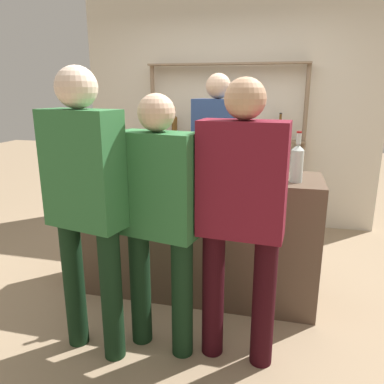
% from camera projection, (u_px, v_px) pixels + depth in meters
% --- Properties ---
extents(ground_plane, '(16.00, 16.00, 0.00)m').
position_uv_depth(ground_plane, '(192.00, 289.00, 3.20)').
color(ground_plane, '#9E8466').
extents(bar_counter, '(1.98, 0.57, 1.02)m').
position_uv_depth(bar_counter, '(192.00, 234.00, 3.06)').
color(bar_counter, brown).
rests_on(bar_counter, ground_plane).
extents(back_wall, '(3.58, 0.12, 2.80)m').
position_uv_depth(back_wall, '(228.00, 110.00, 4.59)').
color(back_wall, beige).
rests_on(back_wall, ground_plane).
extents(back_shelf, '(1.87, 0.18, 1.94)m').
position_uv_depth(back_shelf, '(225.00, 123.00, 4.46)').
color(back_shelf, '#897056').
rests_on(back_shelf, ground_plane).
extents(counter_bottle_0, '(0.07, 0.07, 0.30)m').
position_uv_depth(counter_bottle_0, '(225.00, 157.00, 2.97)').
color(counter_bottle_0, brown).
rests_on(counter_bottle_0, bar_counter).
extents(counter_bottle_1, '(0.08, 0.08, 0.33)m').
position_uv_depth(counter_bottle_1, '(170.00, 161.00, 2.75)').
color(counter_bottle_1, black).
rests_on(counter_bottle_1, bar_counter).
extents(counter_bottle_2, '(0.09, 0.09, 0.36)m').
position_uv_depth(counter_bottle_2, '(297.00, 162.00, 2.62)').
color(counter_bottle_2, silver).
rests_on(counter_bottle_2, bar_counter).
extents(counter_bottle_3, '(0.08, 0.08, 0.32)m').
position_uv_depth(counter_bottle_3, '(255.00, 159.00, 2.82)').
color(counter_bottle_3, brown).
rests_on(counter_bottle_3, bar_counter).
extents(wine_glass, '(0.07, 0.07, 0.16)m').
position_uv_depth(wine_glass, '(220.00, 163.00, 2.75)').
color(wine_glass, silver).
rests_on(wine_glass, bar_counter).
extents(ice_bucket, '(0.22, 0.22, 0.20)m').
position_uv_depth(ice_bucket, '(155.00, 157.00, 3.05)').
color(ice_bucket, '#846647').
rests_on(ice_bucket, bar_counter).
extents(customer_left, '(0.51, 0.31, 1.78)m').
position_uv_depth(customer_left, '(85.00, 196.00, 2.20)').
color(customer_left, black).
rests_on(customer_left, ground_plane).
extents(customer_center, '(0.51, 0.30, 1.63)m').
position_uv_depth(customer_center, '(159.00, 211.00, 2.25)').
color(customer_center, black).
rests_on(customer_center, ground_plane).
extents(server_behind_counter, '(0.52, 0.33, 1.80)m').
position_uv_depth(server_behind_counter, '(217.00, 152.00, 3.68)').
color(server_behind_counter, '#121C33').
rests_on(server_behind_counter, ground_plane).
extents(customer_right, '(0.51, 0.25, 1.72)m').
position_uv_depth(customer_right, '(241.00, 208.00, 2.14)').
color(customer_right, black).
rests_on(customer_right, ground_plane).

